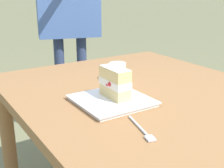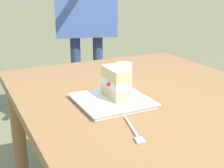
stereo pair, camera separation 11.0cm
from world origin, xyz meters
name	(u,v)px [view 1 (the left image)]	position (x,y,z in m)	size (l,w,h in m)	color
patio_table	(161,119)	(0.00, 0.00, 0.60)	(1.39, 1.00, 0.69)	olive
dessert_plate	(112,101)	(-0.07, -0.18, 0.69)	(0.25, 0.25, 0.02)	white
cake_slice	(115,83)	(-0.08, -0.16, 0.76)	(0.13, 0.07, 0.11)	#E0C17A
dessert_fork	(142,130)	(0.17, -0.23, 0.69)	(0.17, 0.06, 0.01)	silver
coffee_cup	(117,71)	(-0.28, -0.01, 0.73)	(0.07, 0.07, 0.08)	silver
diner_person	(68,0)	(-1.11, 0.14, 1.00)	(0.57, 0.44, 1.50)	navy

